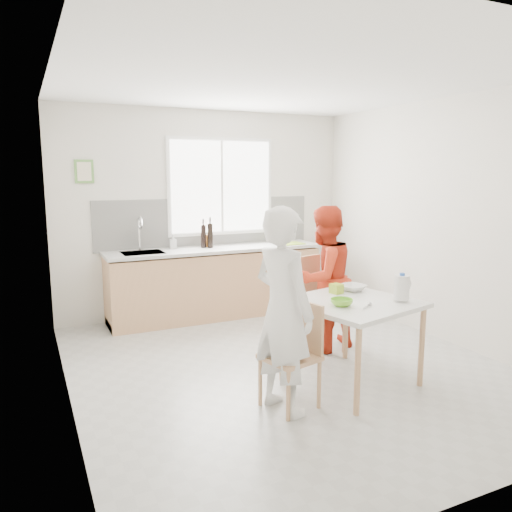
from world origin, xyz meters
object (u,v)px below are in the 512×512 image
(chair_far, at_px, (313,300))
(wine_bottle_b, at_px, (203,236))
(dining_table, at_px, (352,309))
(person_red, at_px, (323,279))
(person_white, at_px, (283,311))
(bowl_green, at_px, (342,302))
(milk_jug, at_px, (402,287))
(chair_left, at_px, (296,350))
(bowl_white, at_px, (353,288))
(wine_bottle_a, at_px, (210,235))

(chair_far, height_order, wine_bottle_b, wine_bottle_b)
(dining_table, xyz_separation_m, person_red, (0.26, 0.87, 0.09))
(dining_table, relative_size, person_white, 0.73)
(person_white, bearing_deg, chair_far, -54.90)
(bowl_green, xyz_separation_m, milk_jug, (0.56, -0.10, 0.10))
(chair_left, relative_size, person_red, 0.55)
(chair_left, xyz_separation_m, bowl_green, (0.48, 0.07, 0.33))
(bowl_green, height_order, bowl_white, same)
(chair_left, distance_m, wine_bottle_a, 2.81)
(bowl_green, distance_m, wine_bottle_a, 2.68)
(chair_left, distance_m, chair_far, 1.33)
(bowl_white, bearing_deg, dining_table, -126.38)
(dining_table, relative_size, chair_left, 1.41)
(chair_left, height_order, person_white, person_white)
(wine_bottle_a, bearing_deg, bowl_green, -85.42)
(chair_far, distance_m, bowl_green, 1.06)
(person_red, distance_m, milk_jug, 1.07)
(person_white, distance_m, wine_bottle_b, 2.83)
(bowl_green, distance_m, bowl_white, 0.58)
(chair_far, bearing_deg, milk_jug, -91.37)
(chair_far, height_order, person_white, person_white)
(person_white, distance_m, person_red, 1.50)
(wine_bottle_a, bearing_deg, chair_far, -72.21)
(chair_left, distance_m, bowl_white, 1.07)
(chair_left, xyz_separation_m, milk_jug, (1.05, -0.03, 0.42))
(wine_bottle_b, bearing_deg, dining_table, -79.60)
(dining_table, xyz_separation_m, wine_bottle_b, (-0.48, 2.60, 0.38))
(person_white, distance_m, bowl_green, 0.63)
(person_red, bearing_deg, dining_table, 59.74)
(wine_bottle_b, bearing_deg, milk_jug, -72.93)
(dining_table, distance_m, chair_far, 0.91)
(person_red, distance_m, bowl_white, 0.55)
(milk_jug, bearing_deg, chair_left, 164.45)
(person_white, relative_size, person_red, 1.06)
(chair_far, xyz_separation_m, person_red, (0.11, -0.02, 0.22))
(person_white, bearing_deg, bowl_green, -94.57)
(chair_far, bearing_deg, chair_left, -141.42)
(bowl_green, bearing_deg, person_red, 65.54)
(chair_left, relative_size, bowl_green, 4.46)
(chair_far, xyz_separation_m, bowl_green, (-0.32, -0.98, 0.24))
(wine_bottle_a, distance_m, wine_bottle_b, 0.09)
(chair_left, xyz_separation_m, wine_bottle_b, (0.19, 2.76, 0.60))
(chair_left, bearing_deg, bowl_green, 84.12)
(person_red, xyz_separation_m, bowl_green, (-0.44, -0.96, 0.02))
(person_red, bearing_deg, person_white, 31.34)
(chair_left, distance_m, person_white, 0.38)
(bowl_white, xyz_separation_m, milk_jug, (0.15, -0.51, 0.10))
(dining_table, distance_m, milk_jug, 0.48)
(person_red, height_order, wine_bottle_b, person_red)
(wine_bottle_b, bearing_deg, chair_far, -70.12)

